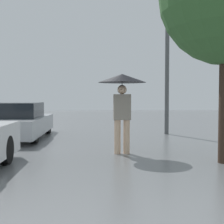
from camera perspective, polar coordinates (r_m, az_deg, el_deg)
pedestrian at (r=7.64m, az=1.86°, el=4.21°), size 1.18×1.18×1.96m
parked_car_farthest at (r=11.06m, az=-17.10°, el=-1.72°), size 1.90×4.22×1.21m
street_lamp at (r=12.05m, az=10.06°, el=11.19°), size 0.37×0.37×5.14m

